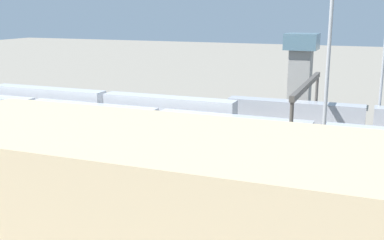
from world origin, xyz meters
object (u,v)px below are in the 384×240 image
object	(u,v)px
train_on_track_0	(369,118)
maintenance_shed	(245,208)
light_mast_1	(331,19)
signal_gantry	(307,91)
train_on_track_3	(146,121)
control_tower	(301,67)
train_on_track_2	(49,101)

from	to	relation	value
train_on_track_0	maintenance_shed	world-z (taller)	maintenance_shed
light_mast_1	signal_gantry	bearing A→B (deg)	-72.91
train_on_track_3	train_on_track_0	bearing A→B (deg)	-155.41
signal_gantry	control_tower	size ratio (longest dim) A/B	1.69
train_on_track_2	train_on_track_3	size ratio (longest dim) A/B	0.51
train_on_track_2	light_mast_1	distance (m)	54.60
train_on_track_0	light_mast_1	distance (m)	28.72
train_on_track_2	light_mast_1	xyz separation A→B (m)	(-50.64, 13.36, 15.43)
signal_gantry	light_mast_1	bearing A→B (deg)	107.09
light_mast_1	train_on_track_3	bearing A→B (deg)	-16.60
train_on_track_2	train_on_track_3	distance (m)	23.14
train_on_track_0	signal_gantry	world-z (taller)	signal_gantry
train_on_track_3	light_mast_1	world-z (taller)	light_mast_1
train_on_track_2	train_on_track_0	size ratio (longest dim) A/B	1.51
train_on_track_0	maintenance_shed	xyz separation A→B (m)	(7.38, 48.75, 2.96)
train_on_track_0	train_on_track_3	world-z (taller)	train_on_track_3
train_on_track_3	train_on_track_2	bearing A→B (deg)	-12.48
train_on_track_2	train_on_track_0	xyz separation A→B (m)	(-55.36, -10.00, -0.60)
train_on_track_0	control_tower	size ratio (longest dim) A/B	3.19
light_mast_1	maintenance_shed	distance (m)	28.68
train_on_track_2	train_on_track_3	world-z (taller)	train_on_track_2
train_on_track_0	maintenance_shed	distance (m)	49.40
train_on_track_3	maintenance_shed	xyz separation A→B (m)	(-25.39, 33.75, 2.94)
train_on_track_0	maintenance_shed	bearing A→B (deg)	81.39
light_mast_1	train_on_track_2	bearing A→B (deg)	-14.78
light_mast_1	signal_gantry	world-z (taller)	light_mast_1
train_on_track_3	maintenance_shed	distance (m)	42.34
maintenance_shed	train_on_track_3	bearing A→B (deg)	-53.05
train_on_track_0	light_mast_1	world-z (taller)	light_mast_1
train_on_track_2	signal_gantry	distance (m)	46.78
light_mast_1	signal_gantry	size ratio (longest dim) A/B	1.14
light_mast_1	control_tower	size ratio (longest dim) A/B	1.93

